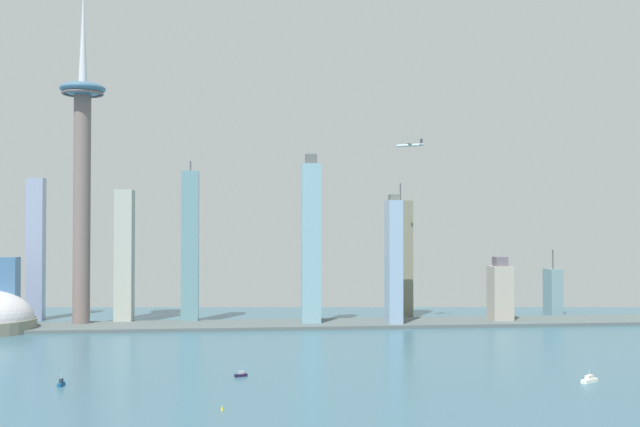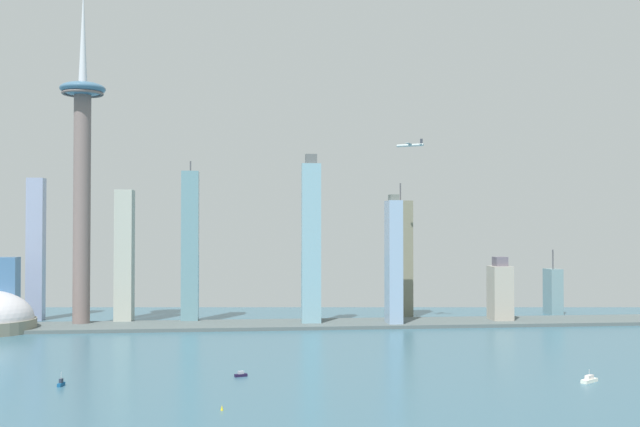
{
  "view_description": "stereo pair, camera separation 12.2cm",
  "coord_description": "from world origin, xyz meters",
  "px_view_note": "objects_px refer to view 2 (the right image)",
  "views": [
    {
      "loc": [
        -81.72,
        -327.85,
        100.45
      ],
      "look_at": [
        3.12,
        452.5,
        117.56
      ],
      "focal_mm": 43.11,
      "sensor_mm": 36.0,
      "label": 1
    },
    {
      "loc": [
        -81.59,
        -327.87,
        100.45
      ],
      "look_at": [
        3.12,
        452.5,
        117.56
      ],
      "focal_mm": 43.11,
      "sensor_mm": 36.0,
      "label": 2
    }
  ],
  "objects_px": {
    "skyscraper_1": "(5,292)",
    "skyscraper_3": "(394,262)",
    "skyscraper_4": "(553,291)",
    "skyscraper_9": "(36,249)",
    "boat_2": "(61,383)",
    "boat_4": "(589,380)",
    "boat_1": "(241,375)",
    "channel_buoy_0": "(222,408)",
    "skyscraper_5": "(311,243)",
    "skyscraper_2": "(401,259)",
    "skyscraper_7": "(124,257)",
    "observation_tower": "(82,160)",
    "skyscraper_0": "(500,293)",
    "skyscraper_6": "(190,247)"
  },
  "relations": [
    {
      "from": "skyscraper_4",
      "to": "boat_4",
      "type": "relative_size",
      "value": 5.35
    },
    {
      "from": "skyscraper_5",
      "to": "skyscraper_9",
      "type": "xyz_separation_m",
      "value": [
        -301.4,
        86.43,
        -7.68
      ]
    },
    {
      "from": "skyscraper_1",
      "to": "skyscraper_2",
      "type": "xyz_separation_m",
      "value": [
        424.11,
        41.46,
        30.78
      ]
    },
    {
      "from": "skyscraper_4",
      "to": "boat_1",
      "type": "distance_m",
      "value": 514.02
    },
    {
      "from": "skyscraper_6",
      "to": "skyscraper_5",
      "type": "bearing_deg",
      "value": -17.64
    },
    {
      "from": "skyscraper_7",
      "to": "skyscraper_6",
      "type": "bearing_deg",
      "value": -2.42
    },
    {
      "from": "skyscraper_1",
      "to": "boat_4",
      "type": "distance_m",
      "value": 578.02
    },
    {
      "from": "skyscraper_4",
      "to": "skyscraper_9",
      "type": "distance_m",
      "value": 602.46
    },
    {
      "from": "skyscraper_1",
      "to": "skyscraper_5",
      "type": "height_order",
      "value": "skyscraper_5"
    },
    {
      "from": "skyscraper_4",
      "to": "skyscraper_7",
      "type": "relative_size",
      "value": 0.54
    },
    {
      "from": "observation_tower",
      "to": "channel_buoy_0",
      "type": "bearing_deg",
      "value": -68.61
    },
    {
      "from": "observation_tower",
      "to": "channel_buoy_0",
      "type": "xyz_separation_m",
      "value": [
        153.21,
        -391.1,
        -172.59
      ]
    },
    {
      "from": "skyscraper_4",
      "to": "skyscraper_9",
      "type": "bearing_deg",
      "value": 179.52
    },
    {
      "from": "channel_buoy_0",
      "to": "skyscraper_0",
      "type": "bearing_deg",
      "value": 51.97
    },
    {
      "from": "skyscraper_6",
      "to": "boat_2",
      "type": "bearing_deg",
      "value": -100.61
    },
    {
      "from": "skyscraper_9",
      "to": "channel_buoy_0",
      "type": "relative_size",
      "value": 53.45
    },
    {
      "from": "skyscraper_4",
      "to": "boat_1",
      "type": "bearing_deg",
      "value": -136.66
    },
    {
      "from": "skyscraper_9",
      "to": "skyscraper_5",
      "type": "bearing_deg",
      "value": -16.0
    },
    {
      "from": "skyscraper_6",
      "to": "skyscraper_9",
      "type": "distance_m",
      "value": 179.46
    },
    {
      "from": "skyscraper_7",
      "to": "boat_2",
      "type": "bearing_deg",
      "value": -88.6
    },
    {
      "from": "skyscraper_1",
      "to": "channel_buoy_0",
      "type": "height_order",
      "value": "skyscraper_1"
    },
    {
      "from": "skyscraper_2",
      "to": "skyscraper_6",
      "type": "height_order",
      "value": "skyscraper_6"
    },
    {
      "from": "skyscraper_2",
      "to": "skyscraper_3",
      "type": "height_order",
      "value": "skyscraper_2"
    },
    {
      "from": "boat_1",
      "to": "channel_buoy_0",
      "type": "relative_size",
      "value": 3.08
    },
    {
      "from": "skyscraper_2",
      "to": "channel_buoy_0",
      "type": "relative_size",
      "value": 51.96
    },
    {
      "from": "skyscraper_3",
      "to": "skyscraper_9",
      "type": "xyz_separation_m",
      "value": [
        -387.26,
        97.43,
        12.55
      ]
    },
    {
      "from": "skyscraper_3",
      "to": "boat_1",
      "type": "xyz_separation_m",
      "value": [
        -160.49,
        -259.87,
        -65.5
      ]
    },
    {
      "from": "observation_tower",
      "to": "boat_1",
      "type": "height_order",
      "value": "observation_tower"
    },
    {
      "from": "skyscraper_3",
      "to": "skyscraper_1",
      "type": "bearing_deg",
      "value": 175.62
    },
    {
      "from": "boat_1",
      "to": "skyscraper_2",
      "type": "bearing_deg",
      "value": 40.58
    },
    {
      "from": "boat_4",
      "to": "skyscraper_3",
      "type": "bearing_deg",
      "value": 67.47
    },
    {
      "from": "skyscraper_1",
      "to": "skyscraper_3",
      "type": "distance_m",
      "value": 403.55
    },
    {
      "from": "skyscraper_1",
      "to": "skyscraper_3",
      "type": "bearing_deg",
      "value": -4.38
    },
    {
      "from": "boat_1",
      "to": "boat_4",
      "type": "xyz_separation_m",
      "value": [
        228.53,
        -45.09,
        0.38
      ]
    },
    {
      "from": "skyscraper_3",
      "to": "skyscraper_5",
      "type": "height_order",
      "value": "skyscraper_5"
    },
    {
      "from": "skyscraper_4",
      "to": "boat_2",
      "type": "distance_m",
      "value": 614.87
    },
    {
      "from": "observation_tower",
      "to": "skyscraper_0",
      "type": "relative_size",
      "value": 5.03
    },
    {
      "from": "channel_buoy_0",
      "to": "observation_tower",
      "type": "bearing_deg",
      "value": 111.39
    },
    {
      "from": "observation_tower",
      "to": "skyscraper_7",
      "type": "height_order",
      "value": "observation_tower"
    },
    {
      "from": "skyscraper_1",
      "to": "skyscraper_9",
      "type": "relative_size",
      "value": 0.46
    },
    {
      "from": "skyscraper_4",
      "to": "skyscraper_5",
      "type": "bearing_deg",
      "value": -164.75
    },
    {
      "from": "skyscraper_4",
      "to": "skyscraper_3",
      "type": "bearing_deg",
      "value": -156.53
    },
    {
      "from": "observation_tower",
      "to": "skyscraper_0",
      "type": "xyz_separation_m",
      "value": [
        445.06,
        -18.01,
        -141.31
      ]
    },
    {
      "from": "skyscraper_6",
      "to": "channel_buoy_0",
      "type": "height_order",
      "value": "skyscraper_6"
    },
    {
      "from": "skyscraper_4",
      "to": "skyscraper_7",
      "type": "bearing_deg",
      "value": -175.65
    },
    {
      "from": "skyscraper_6",
      "to": "boat_1",
      "type": "xyz_separation_m",
      "value": [
        53.27,
        -311.55,
        -80.8
      ]
    },
    {
      "from": "skyscraper_2",
      "to": "channel_buoy_0",
      "type": "xyz_separation_m",
      "value": [
        -194.41,
        -430.26,
        -65.67
      ]
    },
    {
      "from": "skyscraper_3",
      "to": "skyscraper_0",
      "type": "bearing_deg",
      "value": 7.13
    },
    {
      "from": "skyscraper_0",
      "to": "boat_2",
      "type": "distance_m",
      "value": 494.81
    },
    {
      "from": "skyscraper_1",
      "to": "boat_4",
      "type": "xyz_separation_m",
      "value": [
        469.25,
        -335.73,
        -34.59
      ]
    }
  ]
}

